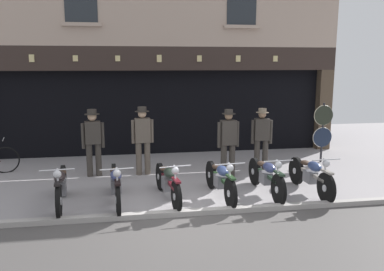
% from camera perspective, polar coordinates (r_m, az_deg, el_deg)
% --- Properties ---
extents(ground, '(23.22, 22.00, 0.18)m').
position_cam_1_polar(ground, '(6.62, 0.04, -15.20)').
color(ground, gray).
extents(shop_facade, '(11.52, 4.42, 6.06)m').
position_cam_1_polar(shop_facade, '(13.97, -5.34, 5.71)').
color(shop_facade, black).
rests_on(shop_facade, ground).
extents(motorcycle_far_left, '(0.62, 1.99, 0.92)m').
position_cam_1_polar(motorcycle_far_left, '(8.28, -18.43, -6.89)').
color(motorcycle_far_left, black).
rests_on(motorcycle_far_left, ground).
extents(motorcycle_left, '(0.62, 2.09, 0.91)m').
position_cam_1_polar(motorcycle_left, '(8.15, -10.95, -6.85)').
color(motorcycle_left, black).
rests_on(motorcycle_left, ground).
extents(motorcycle_center_left, '(0.62, 2.02, 0.90)m').
position_cam_1_polar(motorcycle_center_left, '(8.23, -3.51, -6.60)').
color(motorcycle_center_left, black).
rests_on(motorcycle_center_left, ground).
extents(motorcycle_center, '(0.62, 1.97, 0.91)m').
position_cam_1_polar(motorcycle_center, '(8.37, 4.14, -6.27)').
color(motorcycle_center, black).
rests_on(motorcycle_center, ground).
extents(motorcycle_center_right, '(0.62, 2.02, 0.91)m').
position_cam_1_polar(motorcycle_center_right, '(8.72, 10.69, -5.71)').
color(motorcycle_center_right, black).
rests_on(motorcycle_center_right, ground).
extents(motorcycle_right, '(0.62, 1.98, 0.91)m').
position_cam_1_polar(motorcycle_right, '(9.02, 16.81, -5.42)').
color(motorcycle_right, black).
rests_on(motorcycle_right, ground).
extents(salesman_left, '(0.56, 0.37, 1.70)m').
position_cam_1_polar(salesman_left, '(10.13, -14.12, -0.49)').
color(salesman_left, '#38332D').
rests_on(salesman_left, ground).
extents(shopkeeper_center, '(0.56, 0.36, 1.75)m').
position_cam_1_polar(shopkeeper_center, '(10.04, -7.16, -0.22)').
color(shopkeeper_center, brown).
rests_on(shopkeeper_center, ground).
extents(salesman_right, '(0.56, 0.33, 1.71)m').
position_cam_1_polar(salesman_right, '(9.77, 5.26, -0.66)').
color(salesman_right, '#38332D').
rests_on(salesman_right, ground).
extents(assistant_far_right, '(0.56, 0.33, 1.66)m').
position_cam_1_polar(assistant_far_right, '(10.51, 10.03, -0.13)').
color(assistant_far_right, '#38332D').
rests_on(assistant_far_right, ground).
extents(tyre_sign_pole, '(0.58, 0.06, 1.71)m').
position_cam_1_polar(tyre_sign_pole, '(11.83, 18.40, 1.16)').
color(tyre_sign_pole, '#232328').
rests_on(tyre_sign_pole, ground).
extents(advert_board_near, '(0.83, 0.03, 1.05)m').
position_cam_1_polar(advert_board_near, '(12.32, -12.61, 5.61)').
color(advert_board_near, beige).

